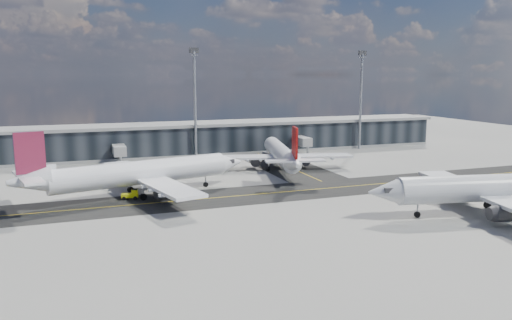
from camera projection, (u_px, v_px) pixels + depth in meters
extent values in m
plane|color=gray|center=(257.00, 200.00, 88.71)|extent=(300.00, 300.00, 0.00)
cube|color=black|center=(250.00, 195.00, 92.42)|extent=(180.00, 14.00, 0.02)
cube|color=black|center=(277.00, 162.00, 127.17)|extent=(14.00, 50.00, 0.02)
cube|color=yellow|center=(250.00, 195.00, 92.41)|extent=(180.00, 0.25, 0.01)
cube|color=yellow|center=(277.00, 162.00, 127.17)|extent=(0.25, 50.00, 0.01)
cube|color=black|center=(190.00, 140.00, 139.04)|extent=(150.00, 12.00, 8.00)
cube|color=gray|center=(190.00, 124.00, 138.30)|extent=(152.00, 13.00, 0.80)
cube|color=gray|center=(190.00, 153.00, 139.65)|extent=(150.00, 12.20, 0.80)
cube|color=gray|center=(119.00, 149.00, 125.04)|extent=(3.00, 10.00, 2.40)
cylinder|color=gray|center=(121.00, 162.00, 120.79)|extent=(0.60, 0.60, 2.40)
cube|color=gray|center=(300.00, 141.00, 141.71)|extent=(3.00, 10.00, 2.40)
cylinder|color=gray|center=(308.00, 151.00, 137.47)|extent=(0.60, 0.60, 2.40)
cylinder|color=gray|center=(195.00, 106.00, 130.86)|extent=(0.70, 0.70, 28.00)
cube|color=#2D2D30|center=(194.00, 50.00, 128.46)|extent=(2.50, 0.50, 1.40)
cylinder|color=gray|center=(361.00, 102.00, 147.54)|extent=(0.70, 0.70, 28.00)
cube|color=#2D2D30|center=(362.00, 53.00, 145.14)|extent=(2.50, 0.50, 1.40)
cylinder|color=white|center=(142.00, 172.00, 91.06)|extent=(32.86, 12.03, 4.37)
cone|color=white|center=(229.00, 163.00, 101.17)|extent=(6.34, 5.54, 4.37)
cone|color=white|center=(28.00, 181.00, 80.55)|extent=(7.40, 5.80, 4.37)
cube|color=white|center=(148.00, 178.00, 91.84)|extent=(14.13, 37.37, 0.55)
cylinder|color=#2D2D30|center=(141.00, 177.00, 98.03)|extent=(5.05, 3.53, 2.51)
cylinder|color=#2D2D30|center=(168.00, 190.00, 87.26)|extent=(5.05, 3.53, 2.51)
cube|color=silver|center=(141.00, 173.00, 97.88)|extent=(2.23, 0.94, 0.87)
cube|color=silver|center=(168.00, 185.00, 87.11)|extent=(2.23, 0.94, 0.87)
cube|color=#621941|center=(30.00, 153.00, 80.07)|extent=(4.57, 1.57, 6.77)
cube|color=white|center=(28.00, 177.00, 80.44)|extent=(6.08, 13.46, 0.38)
cube|color=#2D2D30|center=(227.00, 161.00, 100.80)|extent=(2.69, 2.85, 0.76)
cylinder|color=gray|center=(206.00, 181.00, 98.72)|extent=(0.32, 0.32, 2.18)
cylinder|color=black|center=(206.00, 185.00, 98.85)|extent=(1.05, 0.60, 0.98)
cylinder|color=black|center=(131.00, 190.00, 93.80)|extent=(1.30, 0.82, 1.20)
cylinder|color=black|center=(143.00, 197.00, 88.41)|extent=(1.30, 0.82, 1.20)
cylinder|color=white|center=(281.00, 153.00, 116.06)|extent=(10.75, 29.91, 3.97)
cone|color=white|center=(271.00, 143.00, 132.60)|extent=(5.01, 5.75, 3.97)
cone|color=white|center=(295.00, 164.00, 98.93)|extent=(5.24, 6.72, 3.97)
cube|color=white|center=(280.00, 157.00, 117.20)|extent=(34.01, 12.64, 0.50)
cylinder|color=#2D2D30|center=(255.00, 161.00, 117.70)|extent=(3.19, 4.59, 2.28)
cylinder|color=#2D2D30|center=(304.00, 160.00, 119.02)|extent=(3.19, 4.59, 2.28)
cube|color=silver|center=(255.00, 158.00, 117.57)|extent=(0.85, 2.02, 0.79)
cube|color=silver|center=(304.00, 157.00, 118.88)|extent=(0.85, 2.02, 0.79)
cube|color=#A30C0B|center=(295.00, 142.00, 98.72)|extent=(1.40, 4.16, 6.16)
cube|color=white|center=(295.00, 161.00, 98.83)|extent=(12.24, 5.46, 0.35)
cube|color=#2D2D30|center=(271.00, 142.00, 132.05)|extent=(2.59, 2.44, 0.70)
cylinder|color=gray|center=(273.00, 157.00, 128.21)|extent=(0.29, 0.29, 1.99)
cylinder|color=black|center=(273.00, 159.00, 128.33)|extent=(0.54, 0.95, 0.89)
cylinder|color=black|center=(269.00, 169.00, 115.34)|extent=(0.74, 1.18, 1.09)
cylinder|color=black|center=(294.00, 168.00, 116.00)|extent=(0.74, 1.18, 1.09)
cylinder|color=silver|center=(495.00, 188.00, 79.01)|extent=(32.63, 10.42, 4.32)
cone|color=silver|center=(385.00, 192.00, 76.25)|extent=(6.13, 5.27, 4.32)
cube|color=silver|center=(488.00, 195.00, 79.03)|extent=(12.31, 37.08, 0.54)
cylinder|color=#2D2D30|center=(508.00, 213.00, 72.76)|extent=(4.93, 3.30, 2.48)
cylinder|color=#2D2D30|center=(459.00, 193.00, 85.39)|extent=(4.93, 3.30, 2.48)
cube|color=silver|center=(508.00, 207.00, 72.61)|extent=(2.20, 0.84, 0.86)
cube|color=silver|center=(459.00, 188.00, 85.24)|extent=(2.20, 0.84, 0.86)
cube|color=#2D2D30|center=(389.00, 189.00, 76.26)|extent=(2.57, 2.74, 0.76)
cylinder|color=gray|center=(417.00, 209.00, 77.57)|extent=(0.30, 0.30, 2.16)
cylinder|color=black|center=(417.00, 214.00, 77.71)|extent=(1.03, 0.56, 0.97)
cylinder|color=black|center=(487.00, 205.00, 82.96)|extent=(1.27, 0.76, 1.19)
cube|color=#E4E80C|center=(130.00, 195.00, 89.01)|extent=(3.11, 1.91, 0.68)
cube|color=#E4E80C|center=(135.00, 192.00, 89.02)|extent=(1.29, 1.44, 0.87)
cube|color=black|center=(135.00, 190.00, 88.96)|extent=(1.19, 1.38, 0.24)
cylinder|color=black|center=(136.00, 196.00, 89.82)|extent=(0.71, 0.37, 0.68)
cylinder|color=black|center=(135.00, 198.00, 88.59)|extent=(0.71, 0.37, 0.68)
cylinder|color=black|center=(125.00, 197.00, 89.55)|extent=(0.71, 0.37, 0.68)
cylinder|color=black|center=(124.00, 199.00, 88.33)|extent=(0.71, 0.37, 0.68)
imported|color=white|center=(274.00, 153.00, 136.30)|extent=(5.94, 6.54, 1.69)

